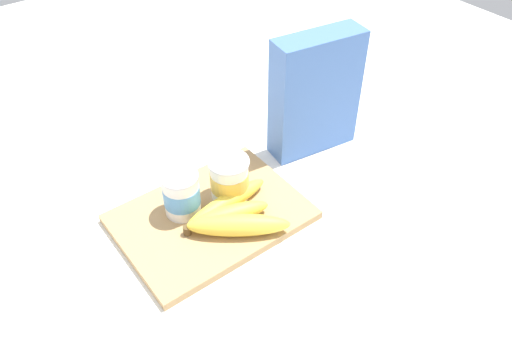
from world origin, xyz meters
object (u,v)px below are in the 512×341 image
at_px(yogurt_cup_front, 181,194).
at_px(yogurt_cup_back, 229,179).
at_px(cereal_box, 315,94).
at_px(banana_bunch, 232,216).
at_px(cutting_board, 211,217).

relative_size(yogurt_cup_front, yogurt_cup_back, 1.00).
height_order(cereal_box, banana_bunch, cereal_box).
distance_m(cereal_box, banana_bunch, 0.31).
bearing_deg(cutting_board, cereal_box, 10.85).
relative_size(yogurt_cup_front, banana_bunch, 0.45).
distance_m(yogurt_cup_back, banana_bunch, 0.07).
height_order(cereal_box, yogurt_cup_front, cereal_box).
bearing_deg(yogurt_cup_front, cutting_board, -45.28).
relative_size(cutting_board, yogurt_cup_back, 3.87).
height_order(yogurt_cup_front, banana_bunch, yogurt_cup_front).
bearing_deg(yogurt_cup_front, cereal_box, 3.50).
bearing_deg(yogurt_cup_front, banana_bunch, -55.29).
relative_size(cutting_board, yogurt_cup_front, 3.86).
height_order(cutting_board, banana_bunch, banana_bunch).
distance_m(cutting_board, yogurt_cup_front, 0.07).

